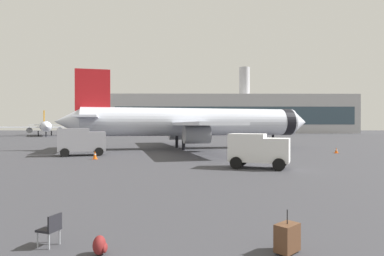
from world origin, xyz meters
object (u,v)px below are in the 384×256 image
at_px(gate_chair, 51,228).
at_px(safety_cone_near, 336,150).
at_px(cargo_van, 258,149).
at_px(rolling_suitcase, 287,238).
at_px(airplane_at_gate, 192,122).
at_px(airplane_taxiing, 45,126).
at_px(service_truck, 81,141).
at_px(safety_cone_mid, 95,155).
at_px(traveller_backpack, 100,245).

bearing_deg(gate_chair, safety_cone_near, 53.92).
distance_m(cargo_van, safety_cone_near, 17.56).
height_order(safety_cone_near, rolling_suitcase, rolling_suitcase).
distance_m(airplane_at_gate, gate_chair, 36.64).
bearing_deg(rolling_suitcase, airplane_taxiing, 116.93).
bearing_deg(service_truck, airplane_at_gate, 40.67).
bearing_deg(airplane_taxiing, airplane_at_gate, -51.08).
height_order(service_truck, safety_cone_near, service_truck).
relative_size(rolling_suitcase, gate_chair, 1.28).
distance_m(safety_cone_mid, traveller_backpack, 23.76).
relative_size(airplane_taxiing, gate_chair, 30.73).
xyz_separation_m(airplane_at_gate, service_truck, (-12.01, -10.32, -2.05)).
height_order(airplane_at_gate, safety_cone_near, airplane_at_gate).
xyz_separation_m(airplane_taxiing, safety_cone_mid, (35.64, -69.93, -2.47)).
xyz_separation_m(safety_cone_near, rolling_suitcase, (-14.61, -29.06, 0.07)).
height_order(cargo_van, gate_chair, cargo_van).
xyz_separation_m(airplane_at_gate, cargo_van, (4.71, -20.62, -2.21)).
height_order(safety_cone_near, safety_cone_mid, safety_cone_mid).
xyz_separation_m(cargo_van, safety_cone_near, (11.86, 12.90, -1.13)).
relative_size(cargo_van, traveller_backpack, 10.05).
bearing_deg(airplane_at_gate, airplane_taxiing, 128.92).
bearing_deg(safety_cone_mid, airplane_taxiing, 117.01).
xyz_separation_m(cargo_van, traveller_backpack, (-7.48, -16.23, -1.22)).
height_order(airplane_taxiing, traveller_backpack, airplane_taxiing).
relative_size(airplane_at_gate, service_truck, 6.75).
xyz_separation_m(airplane_taxiing, traveller_backpack, (42.35, -92.72, -2.64)).
xyz_separation_m(airplane_at_gate, safety_cone_near, (16.57, -7.72, -3.34)).
relative_size(airplane_taxiing, traveller_backpack, 55.06).
bearing_deg(service_truck, cargo_van, -31.62).
distance_m(airplane_at_gate, traveller_backpack, 37.11).
bearing_deg(safety_cone_near, safety_cone_mid, -166.33).
height_order(cargo_van, safety_cone_near, cargo_van).
height_order(cargo_van, rolling_suitcase, cargo_van).
bearing_deg(cargo_van, safety_cone_mid, 155.15).
relative_size(airplane_at_gate, traveller_backpack, 73.97).
height_order(safety_cone_near, traveller_backpack, safety_cone_near).
xyz_separation_m(service_truck, gate_chair, (7.78, -25.94, -1.11)).
xyz_separation_m(rolling_suitcase, gate_chair, (-6.19, 0.52, 0.11)).
height_order(cargo_van, safety_cone_mid, cargo_van).
height_order(service_truck, gate_chair, service_truck).
distance_m(rolling_suitcase, traveller_backpack, 4.72).
bearing_deg(traveller_backpack, safety_cone_mid, 106.39).
distance_m(airplane_taxiing, cargo_van, 91.30).
height_order(airplane_taxiing, safety_cone_mid, airplane_taxiing).
height_order(service_truck, traveller_backpack, service_truck).
relative_size(airplane_at_gate, airplane_taxiing, 1.34).
bearing_deg(gate_chair, airplane_at_gate, 83.34).
relative_size(airplane_at_gate, safety_cone_mid, 43.56).
bearing_deg(airplane_taxiing, service_truck, -63.43).
xyz_separation_m(airplane_taxiing, rolling_suitcase, (47.07, -92.66, -2.48)).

